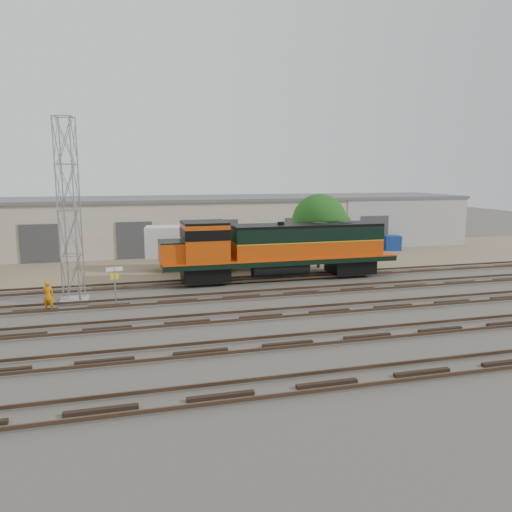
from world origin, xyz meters
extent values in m
plane|color=#47423A|center=(0.00, 0.00, 0.00)|extent=(140.00, 140.00, 0.00)
cube|color=#726047|center=(0.00, 15.00, 0.01)|extent=(80.00, 16.00, 0.02)
cube|color=black|center=(0.00, -12.00, 0.07)|extent=(80.00, 2.40, 0.14)
cube|color=#4C3828|center=(0.00, -12.75, 0.21)|extent=(80.00, 0.08, 0.14)
cube|color=#4C3828|center=(0.00, -11.25, 0.21)|extent=(80.00, 0.08, 0.14)
cube|color=black|center=(0.00, -7.50, 0.07)|extent=(80.00, 2.40, 0.14)
cube|color=#4C3828|center=(0.00, -8.25, 0.21)|extent=(80.00, 0.08, 0.14)
cube|color=#4C3828|center=(0.00, -6.75, 0.21)|extent=(80.00, 0.08, 0.14)
cube|color=black|center=(0.00, -3.00, 0.07)|extent=(80.00, 2.40, 0.14)
cube|color=#4C3828|center=(0.00, -3.75, 0.21)|extent=(80.00, 0.08, 0.14)
cube|color=#4C3828|center=(0.00, -2.25, 0.21)|extent=(80.00, 0.08, 0.14)
cube|color=black|center=(0.00, 1.50, 0.07)|extent=(80.00, 2.40, 0.14)
cube|color=#4C3828|center=(0.00, 0.75, 0.21)|extent=(80.00, 0.08, 0.14)
cube|color=#4C3828|center=(0.00, 2.25, 0.21)|extent=(80.00, 0.08, 0.14)
cube|color=black|center=(0.00, 6.00, 0.07)|extent=(80.00, 2.40, 0.14)
cube|color=#4C3828|center=(0.00, 5.25, 0.21)|extent=(80.00, 0.08, 0.14)
cube|color=#4C3828|center=(0.00, 6.75, 0.21)|extent=(80.00, 0.08, 0.14)
cube|color=beige|center=(0.00, 23.00, 2.50)|extent=(58.00, 10.00, 5.00)
cube|color=#59595B|center=(0.00, 23.00, 5.15)|extent=(58.40, 10.40, 0.30)
cube|color=#999993|center=(22.00, 17.95, 2.50)|extent=(14.00, 0.10, 5.00)
cube|color=#333335|center=(-14.00, 17.94, 1.70)|extent=(3.20, 0.12, 3.40)
cube|color=#333335|center=(-6.00, 17.94, 1.70)|extent=(3.20, 0.12, 3.40)
cube|color=#333335|center=(2.00, 17.94, 1.70)|extent=(3.20, 0.12, 3.40)
cube|color=#333335|center=(10.00, 17.94, 1.70)|extent=(3.20, 0.12, 3.40)
cube|color=#333335|center=(18.00, 17.94, 1.70)|extent=(3.20, 0.12, 3.40)
cube|color=black|center=(-1.54, 6.00, 0.79)|extent=(3.24, 2.43, 1.01)
cube|color=black|center=(9.59, 6.00, 0.79)|extent=(3.24, 2.43, 1.01)
cube|color=black|center=(4.02, 6.00, 1.47)|extent=(17.21, 3.04, 0.35)
cylinder|color=black|center=(4.02, 6.00, 0.84)|extent=(4.25, 1.11, 1.11)
cube|color=#C03F09|center=(6.05, 6.00, 2.25)|extent=(11.14, 2.63, 1.21)
cube|color=black|center=(6.05, 6.00, 3.37)|extent=(11.14, 2.63, 1.01)
cube|color=black|center=(6.05, 6.00, 3.98)|extent=(11.14, 2.63, 0.20)
cube|color=#C03F09|center=(-1.54, 6.00, 2.96)|extent=(3.04, 3.04, 2.63)
cube|color=black|center=(-1.54, 6.00, 4.36)|extent=(3.04, 3.04, 0.16)
cube|color=#C03F09|center=(-3.87, 6.00, 2.36)|extent=(1.62, 2.43, 1.42)
cube|color=gray|center=(-10.04, 3.28, 0.10)|extent=(1.61, 1.61, 0.20)
cylinder|color=gray|center=(-10.54, 3.77, 5.58)|extent=(0.08, 0.08, 10.76)
cylinder|color=gray|center=(-9.55, 3.77, 5.58)|extent=(0.08, 0.08, 10.76)
cylinder|color=gray|center=(-10.54, 2.78, 5.58)|extent=(0.08, 0.08, 10.76)
cylinder|color=gray|center=(-9.55, 2.78, 5.58)|extent=(0.08, 0.08, 10.76)
cylinder|color=gray|center=(-7.61, 1.71, 1.18)|extent=(0.07, 0.07, 2.36)
cube|color=white|center=(-7.61, 1.71, 2.20)|extent=(0.96, 0.22, 0.24)
cube|color=yellow|center=(-7.61, 1.71, 1.77)|extent=(0.48, 0.13, 0.37)
imported|color=orange|center=(-11.27, 1.47, 0.88)|extent=(0.73, 0.57, 1.77)
cube|color=silver|center=(0.48, 10.95, 2.37)|extent=(11.85, 4.05, 2.42)
cube|color=black|center=(4.99, 10.26, 0.45)|extent=(2.46, 2.53, 0.89)
cube|color=black|center=(-4.08, 10.74, 0.58)|extent=(0.13, 0.13, 1.16)
cube|color=black|center=(-3.81, 12.51, 0.58)|extent=(0.13, 0.13, 1.16)
cube|color=navy|center=(19.23, 16.50, 0.75)|extent=(1.85, 1.77, 1.50)
cube|color=#983010|center=(19.31, 18.29, 0.70)|extent=(1.68, 1.59, 1.40)
cylinder|color=#382619|center=(-0.59, 10.97, 0.18)|extent=(0.27, 0.27, 0.36)
sphere|color=#1B4614|center=(-0.59, 10.97, 1.74)|extent=(3.94, 3.94, 3.94)
sphere|color=#1B4614|center=(0.20, 10.38, 1.34)|extent=(2.76, 2.76, 2.76)
cylinder|color=#382619|center=(8.52, 9.67, 1.13)|extent=(0.26, 0.26, 2.25)
sphere|color=#1B4614|center=(8.52, 9.67, 3.83)|extent=(4.51, 4.51, 4.51)
sphere|color=#1B4614|center=(9.42, 8.99, 3.38)|extent=(3.15, 3.15, 3.15)
camera|label=1|loc=(-7.10, -28.11, 7.78)|focal=35.00mm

